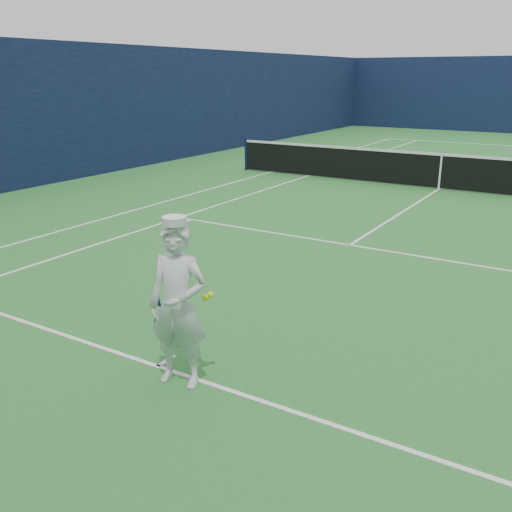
# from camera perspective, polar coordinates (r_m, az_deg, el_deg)

# --- Properties ---
(ground) EXTENTS (80.00, 80.00, 0.00)m
(ground) POSITION_cam_1_polar(r_m,az_deg,el_deg) (16.86, 17.79, 6.36)
(ground) COLOR #2B732E
(ground) RESTS_ON ground
(court_markings) EXTENTS (11.03, 23.83, 0.01)m
(court_markings) POSITION_cam_1_polar(r_m,az_deg,el_deg) (16.86, 17.79, 6.38)
(court_markings) COLOR white
(court_markings) RESTS_ON ground
(windscreen_fence) EXTENTS (20.12, 36.12, 4.00)m
(windscreen_fence) POSITION_cam_1_polar(r_m,az_deg,el_deg) (16.61, 18.45, 13.13)
(windscreen_fence) COLOR #0F1838
(windscreen_fence) RESTS_ON ground
(tennis_net) EXTENTS (12.88, 0.09, 1.07)m
(tennis_net) POSITION_cam_1_polar(r_m,az_deg,el_deg) (16.77, 17.97, 8.22)
(tennis_net) COLOR #141E4C
(tennis_net) RESTS_ON ground
(tennis_player) EXTENTS (0.82, 0.53, 1.79)m
(tennis_player) POSITION_cam_1_polar(r_m,az_deg,el_deg) (5.81, -7.79, -4.88)
(tennis_player) COLOR white
(tennis_player) RESTS_ON ground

